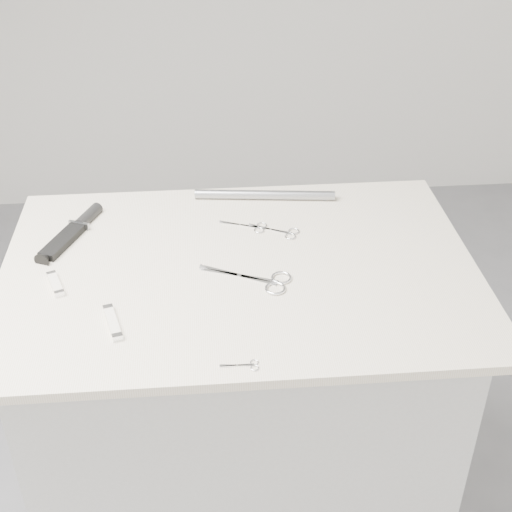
{
  "coord_description": "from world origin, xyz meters",
  "views": [
    {
      "loc": [
        -0.07,
        -1.24,
        1.77
      ],
      "look_at": [
        0.04,
        0.04,
        0.92
      ],
      "focal_mm": 50.0,
      "sensor_mm": 36.0,
      "label": 1
    }
  ],
  "objects": [
    {
      "name": "tiny_scissors",
      "position": [
        -0.01,
        -0.31,
        0.92
      ],
      "size": [
        0.07,
        0.03,
        0.0
      ],
      "rotation": [
        0.0,
        0.0,
        -0.04
      ],
      "color": "silver",
      "rests_on": "display_board"
    },
    {
      "name": "plinth",
      "position": [
        0.0,
        0.0,
        0.45
      ],
      "size": [
        0.9,
        0.6,
        0.9
      ],
      "primitive_type": "cube",
      "color": "#BBBBB9",
      "rests_on": "ground"
    },
    {
      "name": "embroidery_scissors_a",
      "position": [
        0.04,
        0.16,
        0.92
      ],
      "size": [
        0.11,
        0.06,
        0.0
      ],
      "rotation": [
        0.0,
        0.0,
        -0.36
      ],
      "color": "silver",
      "rests_on": "display_board"
    },
    {
      "name": "pocket_knife_a",
      "position": [
        -0.25,
        -0.17,
        0.93
      ],
      "size": [
        0.05,
        0.11,
        0.01
      ],
      "rotation": [
        0.0,
        0.0,
        1.84
      ],
      "color": "silver",
      "rests_on": "display_board"
    },
    {
      "name": "embroidery_scissors_b",
      "position": [
        0.11,
        0.13,
        0.92
      ],
      "size": [
        0.11,
        0.08,
        0.0
      ],
      "rotation": [
        0.0,
        0.0,
        -0.47
      ],
      "color": "silver",
      "rests_on": "display_board"
    },
    {
      "name": "sheathed_knife",
      "position": [
        -0.36,
        0.17,
        0.93
      ],
      "size": [
        0.12,
        0.22,
        0.03
      ],
      "rotation": [
        0.0,
        0.0,
        1.16
      ],
      "color": "black",
      "rests_on": "display_board"
    },
    {
      "name": "display_board",
      "position": [
        0.0,
        0.0,
        0.91
      ],
      "size": [
        1.0,
        0.7,
        0.02
      ],
      "primitive_type": "cube",
      "color": "beige",
      "rests_on": "plinth"
    },
    {
      "name": "pocket_knife_b",
      "position": [
        -0.38,
        -0.04,
        0.93
      ],
      "size": [
        0.05,
        0.08,
        0.01
      ],
      "rotation": [
        0.0,
        0.0,
        1.93
      ],
      "color": "silver",
      "rests_on": "display_board"
    },
    {
      "name": "metal_rail",
      "position": [
        0.08,
        0.29,
        0.93
      ],
      "size": [
        0.34,
        0.06,
        0.02
      ],
      "primitive_type": "cylinder",
      "rotation": [
        0.0,
        1.57,
        -0.11
      ],
      "color": "gray",
      "rests_on": "display_board"
    },
    {
      "name": "large_shears",
      "position": [
        0.05,
        -0.06,
        0.92
      ],
      "size": [
        0.19,
        0.12,
        0.01
      ],
      "rotation": [
        0.0,
        0.0,
        -0.43
      ],
      "color": "silver",
      "rests_on": "display_board"
    }
  ]
}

